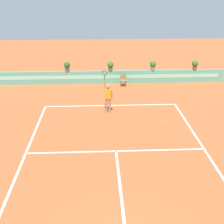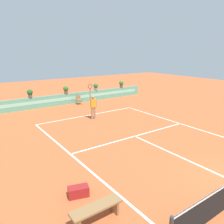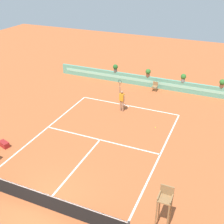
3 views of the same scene
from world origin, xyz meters
name	(u,v)px [view 1 (image 1 of 3)]	position (x,y,z in m)	size (l,w,h in m)	color
ground_plane	(117,156)	(0.00, 6.00, 0.00)	(60.00, 60.00, 0.00)	#B2562D
court_lines	(116,148)	(0.00, 6.72, 0.00)	(8.32, 11.94, 0.01)	white
back_wall_barrier	(108,77)	(0.00, 16.39, 0.50)	(18.00, 0.21, 1.00)	#599E84
ball_kid_chair	(123,80)	(1.10, 15.66, 0.48)	(0.44, 0.44, 0.85)	olive
tennis_player	(108,96)	(-0.21, 10.81, 1.05)	(0.61, 0.30, 2.58)	#9E7051
tennis_ball_near_baseline	(166,121)	(2.95, 9.35, 0.03)	(0.07, 0.07, 0.07)	#CCE033
potted_plant_far_right	(195,64)	(6.67, 16.39, 1.41)	(0.48, 0.48, 0.72)	brown
potted_plant_centre	(110,65)	(0.17, 16.39, 1.41)	(0.48, 0.48, 0.72)	brown
potted_plant_left	(67,66)	(-3.10, 16.39, 1.41)	(0.48, 0.48, 0.72)	#514C47
potted_plant_right	(153,65)	(3.41, 16.39, 1.41)	(0.48, 0.48, 0.72)	gray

